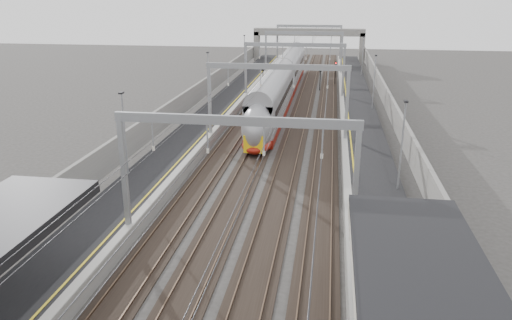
% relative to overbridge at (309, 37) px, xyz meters
% --- Properties ---
extents(platform_left, '(4.00, 120.00, 1.00)m').
position_rel_overbridge_xyz_m(platform_left, '(-8.00, -55.00, -4.81)').
color(platform_left, black).
rests_on(platform_left, ground).
extents(platform_right, '(4.00, 120.00, 1.00)m').
position_rel_overbridge_xyz_m(platform_right, '(8.00, -55.00, -4.81)').
color(platform_right, black).
rests_on(platform_right, ground).
extents(tracks, '(11.40, 140.00, 0.20)m').
position_rel_overbridge_xyz_m(tracks, '(0.00, -55.00, -5.26)').
color(tracks, black).
rests_on(tracks, ground).
extents(overhead_line, '(13.00, 140.00, 6.60)m').
position_rel_overbridge_xyz_m(overhead_line, '(0.00, -48.38, 0.83)').
color(overhead_line, gray).
rests_on(overhead_line, platform_left).
extents(overbridge, '(22.00, 2.20, 6.90)m').
position_rel_overbridge_xyz_m(overbridge, '(0.00, 0.00, 0.00)').
color(overbridge, slate).
rests_on(overbridge, ground).
extents(wall_left, '(0.30, 120.00, 3.20)m').
position_rel_overbridge_xyz_m(wall_left, '(-11.20, -55.00, -3.71)').
color(wall_left, slate).
rests_on(wall_left, ground).
extents(wall_right, '(0.30, 120.00, 3.20)m').
position_rel_overbridge_xyz_m(wall_right, '(11.20, -55.00, -3.71)').
color(wall_right, slate).
rests_on(wall_right, ground).
extents(train, '(2.75, 50.11, 4.35)m').
position_rel_overbridge_xyz_m(train, '(-1.50, -39.00, -3.18)').
color(train, maroon).
rests_on(train, ground).
extents(signal_green, '(0.32, 0.32, 3.48)m').
position_rel_overbridge_xyz_m(signal_green, '(-5.20, -29.47, -2.89)').
color(signal_green, black).
rests_on(signal_green, ground).
extents(signal_red_near, '(0.32, 0.32, 3.48)m').
position_rel_overbridge_xyz_m(signal_red_near, '(3.20, -29.37, -2.89)').
color(signal_red_near, black).
rests_on(signal_red_near, ground).
extents(signal_red_far, '(0.32, 0.32, 3.48)m').
position_rel_overbridge_xyz_m(signal_red_far, '(5.40, -23.56, -2.89)').
color(signal_red_far, black).
rests_on(signal_red_far, ground).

